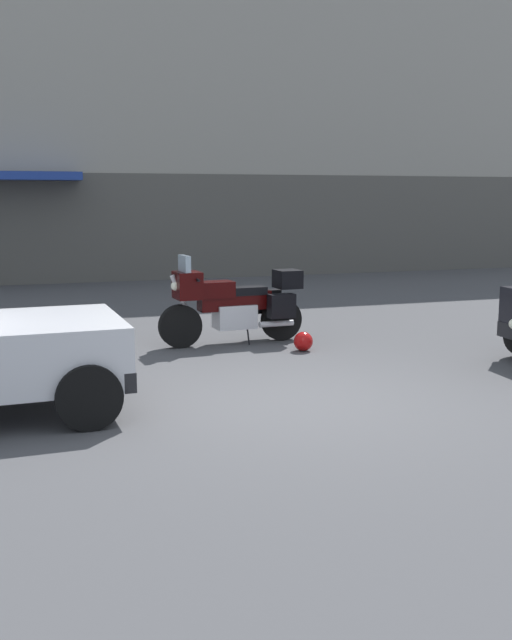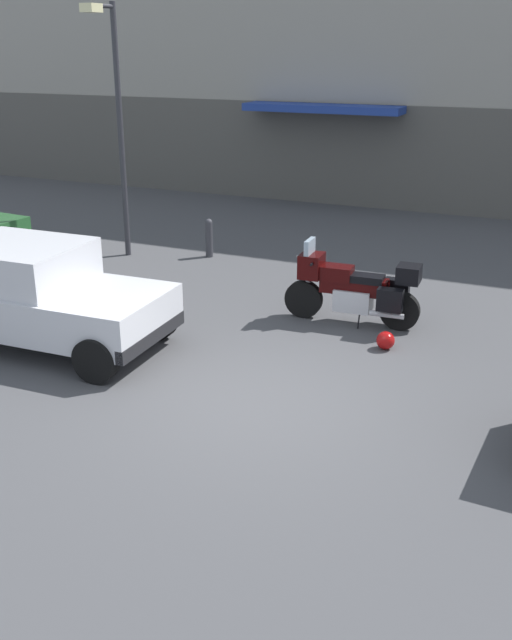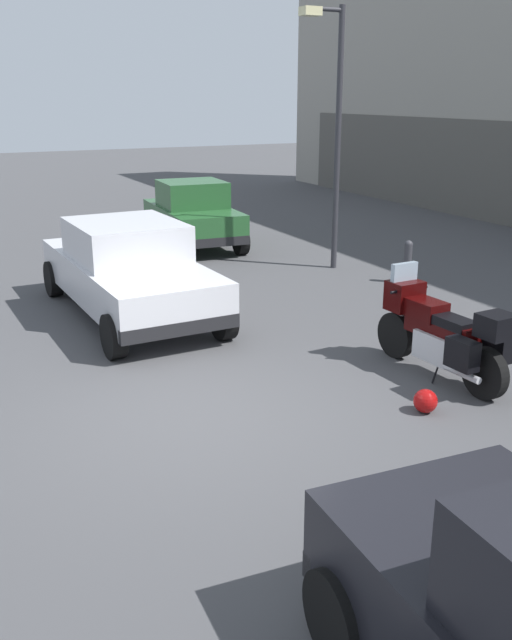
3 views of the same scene
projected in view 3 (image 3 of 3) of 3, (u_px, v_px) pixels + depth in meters
name	position (u px, v px, depth m)	size (l,w,h in m)	color
ground_plane	(190.00, 417.00, 8.02)	(80.00, 80.00, 0.00)	#424244
motorcycle	(441.00, 332.00, 8.97)	(2.26, 0.78, 1.36)	black
helmet	(425.00, 401.00, 8.11)	(0.28, 0.28, 0.28)	#990C0C
car_sedan_far	(128.00, 269.00, 11.48)	(4.62, 2.04, 1.56)	silver
car_compact_side	(193.00, 215.00, 16.72)	(3.56, 1.93, 1.56)	#235128
streetlamp_curbside	(333.00, 116.00, 13.91)	(0.28, 0.94, 5.12)	#2D2D33
bollard_curbside	(407.00, 260.00, 13.58)	(0.16, 0.16, 0.84)	#333338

